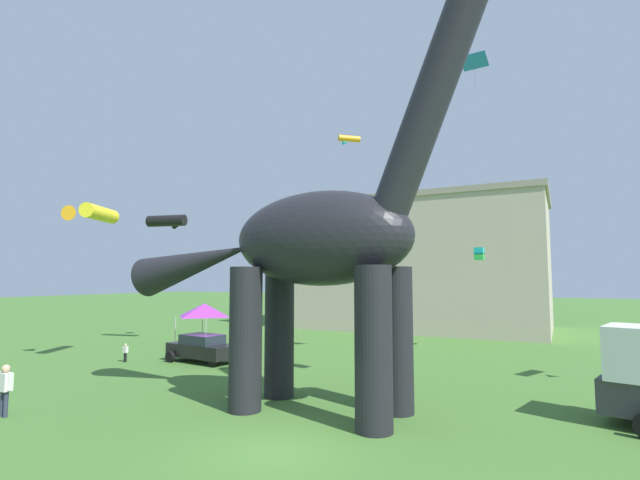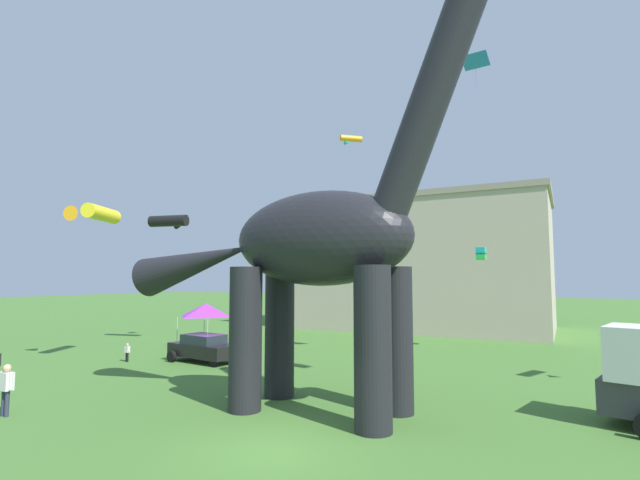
# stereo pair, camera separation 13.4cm
# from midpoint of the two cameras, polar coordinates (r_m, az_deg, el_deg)

# --- Properties ---
(ground_plane) EXTENTS (240.00, 240.00, 0.00)m
(ground_plane) POSITION_cam_midpoint_polar(r_m,az_deg,el_deg) (14.09, -5.54, -24.32)
(ground_plane) COLOR #42702D
(dinosaur_sculpture) EXTENTS (16.39, 3.47, 17.13)m
(dinosaur_sculpture) POSITION_cam_midpoint_polar(r_m,az_deg,el_deg) (17.01, -0.01, 0.19)
(dinosaur_sculpture) COLOR black
(dinosaur_sculpture) RESTS_ON ground_plane
(parked_sedan_left) EXTENTS (4.39, 2.29, 1.55)m
(parked_sedan_left) POSITION_cam_midpoint_polar(r_m,az_deg,el_deg) (27.94, -13.98, -12.70)
(parked_sedan_left) COLOR black
(parked_sedan_left) RESTS_ON ground_plane
(person_far_spectator) EXTENTS (0.39, 0.17, 1.04)m
(person_far_spectator) POSITION_cam_midpoint_polar(r_m,az_deg,el_deg) (29.33, -22.48, -12.44)
(person_far_spectator) COLOR black
(person_far_spectator) RESTS_ON ground_plane
(person_photographer) EXTENTS (0.66, 0.29, 1.76)m
(person_photographer) POSITION_cam_midpoint_polar(r_m,az_deg,el_deg) (19.96, -33.95, -14.52)
(person_photographer) COLOR #2D3347
(person_photographer) RESTS_ON ground_plane
(festival_canopy_tent) EXTENTS (3.15, 3.15, 3.00)m
(festival_canopy_tent) POSITION_cam_midpoint_polar(r_m,az_deg,el_deg) (33.72, -13.70, -8.35)
(festival_canopy_tent) COLOR #B2B2B7
(festival_canopy_tent) RESTS_ON ground_plane
(kite_mid_center) EXTENTS (3.06, 2.83, 0.87)m
(kite_mid_center) POSITION_cam_midpoint_polar(r_m,az_deg,el_deg) (36.13, -17.72, 2.18)
(kite_mid_center) COLOR black
(kite_high_left) EXTENTS (0.76, 0.77, 0.12)m
(kite_high_left) POSITION_cam_midpoint_polar(r_m,az_deg,el_deg) (38.30, -1.67, 4.32)
(kite_high_left) COLOR #287AE5
(kite_near_high) EXTENTS (1.43, 1.04, 1.78)m
(kite_near_high) POSITION_cam_midpoint_polar(r_m,az_deg,el_deg) (27.91, 18.69, 20.12)
(kite_near_high) COLOR #287AE5
(kite_mid_left) EXTENTS (3.00, 3.01, 0.86)m
(kite_mid_left) POSITION_cam_midpoint_polar(r_m,az_deg,el_deg) (29.33, -25.71, 2.91)
(kite_mid_left) COLOR yellow
(kite_mid_right) EXTENTS (1.96, 1.98, 0.56)m
(kite_mid_right) POSITION_cam_midpoint_polar(r_m,az_deg,el_deg) (41.46, 3.82, 12.24)
(kite_mid_right) COLOR orange
(kite_trailing) EXTENTS (0.60, 0.60, 0.82)m
(kite_trailing) POSITION_cam_midpoint_polar(r_m,az_deg,el_deg) (32.24, 19.29, -1.60)
(kite_trailing) COLOR #19B2B7
(background_building_block) EXTENTS (23.75, 13.53, 12.22)m
(background_building_block) POSITION_cam_midpoint_polar(r_m,az_deg,el_deg) (46.58, 12.25, -2.96)
(background_building_block) COLOR #B7A893
(background_building_block) RESTS_ON ground_plane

